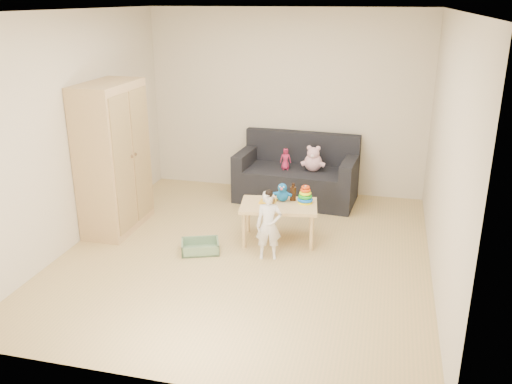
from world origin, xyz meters
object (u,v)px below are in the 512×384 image
(wardrobe, at_px, (113,158))
(play_table, at_px, (279,223))
(sofa, at_px, (296,184))
(toddler, at_px, (269,226))

(wardrobe, distance_m, play_table, 2.13)
(sofa, relative_size, play_table, 1.88)
(toddler, bearing_deg, wardrobe, 154.95)
(wardrobe, relative_size, toddler, 2.38)
(play_table, height_order, toddler, toddler)
(wardrobe, distance_m, toddler, 2.11)
(wardrobe, height_order, play_table, wardrobe)
(sofa, distance_m, play_table, 1.40)
(sofa, height_order, play_table, same)
(sofa, bearing_deg, play_table, -83.98)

